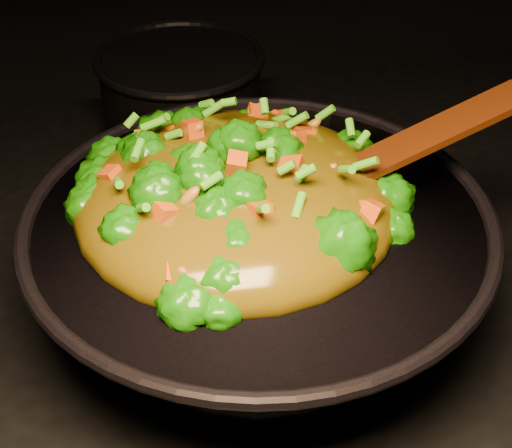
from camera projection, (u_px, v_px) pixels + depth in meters
name	position (u px, v px, depth m)	size (l,w,h in m)	color
wok	(259.00, 267.00, 0.77)	(0.43, 0.43, 0.12)	black
stir_fry	(235.00, 161.00, 0.71)	(0.30, 0.30, 0.11)	#186607
spatula	(391.00, 154.00, 0.73)	(0.27, 0.04, 0.01)	#341306
back_pot	(182.00, 95.00, 1.04)	(0.21, 0.21, 0.12)	black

